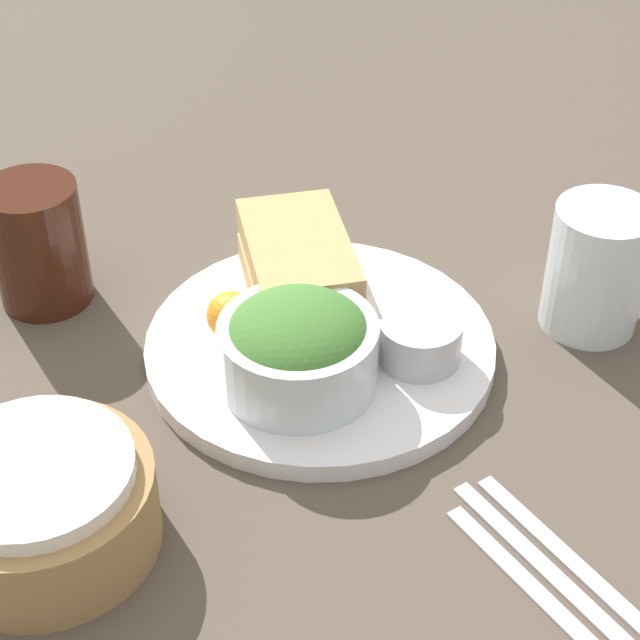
{
  "coord_description": "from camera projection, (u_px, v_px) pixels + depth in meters",
  "views": [
    {
      "loc": [
        -0.65,
        0.09,
        0.56
      ],
      "look_at": [
        0.0,
        0.0,
        0.04
      ],
      "focal_mm": 60.0,
      "sensor_mm": 36.0,
      "label": 1
    }
  ],
  "objects": [
    {
      "name": "ground_plane",
      "position": [
        320.0,
        355.0,
        0.86
      ],
      "size": [
        4.0,
        4.0,
        0.0
      ],
      "primitive_type": "plane",
      "color": "#4C4238"
    },
    {
      "name": "spoon",
      "position": [
        542.0,
        596.0,
        0.67
      ],
      "size": [
        0.16,
        0.09,
        0.01
      ],
      "primitive_type": "cube",
      "rotation": [
        0.0,
        0.0,
        3.61
      ],
      "color": "silver",
      "rests_on": "ground_plane"
    },
    {
      "name": "drink_glass",
      "position": [
        38.0,
        244.0,
        0.89
      ],
      "size": [
        0.08,
        0.08,
        0.11
      ],
      "primitive_type": "cylinder",
      "color": "#38190F",
      "rests_on": "ground_plane"
    },
    {
      "name": "sandwich",
      "position": [
        298.0,
        267.0,
        0.88
      ],
      "size": [
        0.14,
        0.09,
        0.06
      ],
      "color": "tan",
      "rests_on": "plate"
    },
    {
      "name": "bread_basket",
      "position": [
        42.0,
        505.0,
        0.69
      ],
      "size": [
        0.15,
        0.15,
        0.07
      ],
      "color": "#997547",
      "rests_on": "ground_plane"
    },
    {
      "name": "water_glass",
      "position": [
        596.0,
        268.0,
        0.86
      ],
      "size": [
        0.08,
        0.08,
        0.11
      ],
      "primitive_type": "cylinder",
      "color": "silver",
      "rests_on": "ground_plane"
    },
    {
      "name": "knife",
      "position": [
        563.0,
        583.0,
        0.68
      ],
      "size": [
        0.19,
        0.1,
        0.01
      ],
      "primitive_type": "cube",
      "rotation": [
        0.0,
        0.0,
        3.61
      ],
      "color": "silver",
      "rests_on": "ground_plane"
    },
    {
      "name": "orange_wedge",
      "position": [
        231.0,
        315.0,
        0.84
      ],
      "size": [
        0.04,
        0.04,
        0.04
      ],
      "primitive_type": "sphere",
      "color": "orange",
      "rests_on": "plate"
    },
    {
      "name": "fork",
      "position": [
        583.0,
        570.0,
        0.69
      ],
      "size": [
        0.18,
        0.1,
        0.01
      ],
      "primitive_type": "cube",
      "rotation": [
        0.0,
        0.0,
        3.61
      ],
      "color": "silver",
      "rests_on": "ground_plane"
    },
    {
      "name": "dressing_cup",
      "position": [
        420.0,
        339.0,
        0.82
      ],
      "size": [
        0.07,
        0.07,
        0.04
      ],
      "primitive_type": "cylinder",
      "color": "#B7B7BC",
      "rests_on": "plate"
    },
    {
      "name": "salad_bowl",
      "position": [
        298.0,
        347.0,
        0.79
      ],
      "size": [
        0.12,
        0.12,
        0.07
      ],
      "color": "silver",
      "rests_on": "plate"
    },
    {
      "name": "plate",
      "position": [
        320.0,
        347.0,
        0.86
      ],
      "size": [
        0.28,
        0.28,
        0.02
      ],
      "primitive_type": "cylinder",
      "color": "silver",
      "rests_on": "ground_plane"
    }
  ]
}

